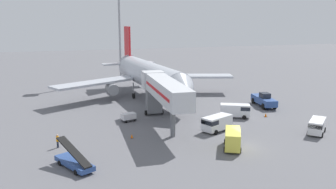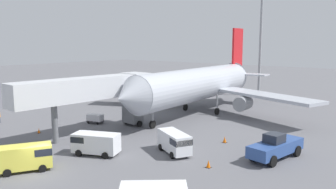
% 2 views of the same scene
% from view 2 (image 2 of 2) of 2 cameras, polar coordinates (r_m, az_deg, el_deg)
% --- Properties ---
extents(ground_plane, '(300.00, 300.00, 0.00)m').
position_cam_2_polar(ground_plane, '(32.90, -20.39, -12.30)').
color(ground_plane, slate).
extents(airplane_at_gate, '(38.90, 37.95, 14.23)m').
position_cam_2_polar(airplane_at_gate, '(55.84, 5.26, 1.76)').
color(airplane_at_gate, '#B7BCC6').
rests_on(airplane_at_gate, ground).
extents(jet_bridge, '(4.16, 19.03, 7.33)m').
position_cam_2_polar(jet_bridge, '(43.70, -12.13, 0.60)').
color(jet_bridge, silver).
rests_on(jet_bridge, ground).
extents(pushback_tug, '(3.33, 7.25, 2.62)m').
position_cam_2_polar(pushback_tug, '(35.99, 17.47, -8.33)').
color(pushback_tug, '#2D4C8E').
rests_on(pushback_tug, ground).
extents(service_van_rear_right, '(5.14, 3.84, 2.22)m').
position_cam_2_polar(service_van_rear_right, '(36.42, -12.09, -7.82)').
color(service_van_rear_right, white).
rests_on(service_van_rear_right, ground).
extents(service_van_far_right, '(3.80, 4.97, 2.34)m').
position_cam_2_polar(service_van_far_right, '(33.75, -22.53, -9.51)').
color(service_van_far_right, '#E5DB4C').
rests_on(service_van_far_right, ground).
extents(service_van_mid_left, '(5.09, 3.74, 2.23)m').
position_cam_2_polar(service_van_mid_left, '(35.89, 1.13, -7.86)').
color(service_van_mid_left, white).
rests_on(service_van_mid_left, ground).
extents(baggage_cart_mid_right, '(2.49, 1.81, 1.30)m').
position_cam_2_polar(baggage_cart_mid_right, '(50.29, -12.04, -3.90)').
color(baggage_cart_mid_right, '#38383D').
rests_on(baggage_cart_mid_right, ground).
extents(safety_cone_alpha, '(0.46, 0.46, 0.71)m').
position_cam_2_polar(safety_cone_alpha, '(32.49, 6.75, -11.42)').
color(safety_cone_alpha, black).
rests_on(safety_cone_alpha, ground).
extents(safety_cone_bravo, '(0.47, 0.47, 0.72)m').
position_cam_2_polar(safety_cone_bravo, '(40.49, 9.42, -7.41)').
color(safety_cone_bravo, black).
rests_on(safety_cone_bravo, ground).
extents(safety_cone_charlie, '(0.39, 0.39, 0.60)m').
position_cam_2_polar(safety_cone_charlie, '(47.05, -20.71, -5.67)').
color(safety_cone_charlie, black).
rests_on(safety_cone_charlie, ground).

